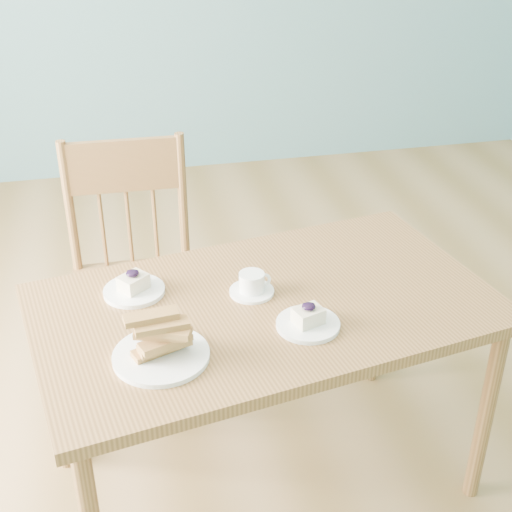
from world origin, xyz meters
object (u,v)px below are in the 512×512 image
Objects in this scene: cheesecake_plate_far at (134,287)px; coffee_cup at (252,285)px; biscotti_plate at (160,344)px; dining_chair at (134,277)px; cheesecake_plate_near at (308,321)px; dining_table at (265,322)px.

coffee_cup is at bearing -12.55° from cheesecake_plate_far.
coffee_cup is 0.38m from biscotti_plate.
dining_chair reaches higher than cheesecake_plate_far.
coffee_cup is at bearing -55.71° from dining_chair.
cheesecake_plate_near is 0.70× the size of biscotti_plate.
biscotti_plate is at bearing -86.00° from dining_chair.
coffee_cup is at bearing 40.60° from biscotti_plate.
coffee_cup reaches higher than dining_table.
dining_chair reaches higher than coffee_cup.
biscotti_plate is at bearing -172.78° from cheesecake_plate_near.
cheesecake_plate_near is 0.52m from cheesecake_plate_far.
cheesecake_plate_far is at bearing 97.83° from biscotti_plate.
dining_chair is at bearing 118.48° from coffee_cup.
biscotti_plate is at bearing -158.79° from dining_table.
cheesecake_plate_near reaches higher than coffee_cup.
cheesecake_plate_far is 0.32m from biscotti_plate.
biscotti_plate is (-0.29, -0.25, 0.02)m from coffee_cup.
cheesecake_plate_near is at bearing -31.43° from cheesecake_plate_far.
dining_chair is at bearing 121.78° from cheesecake_plate_near.
dining_chair is at bearing 88.32° from cheesecake_plate_far.
dining_chair is 0.48m from cheesecake_plate_far.
dining_table is 5.71× the size of biscotti_plate.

